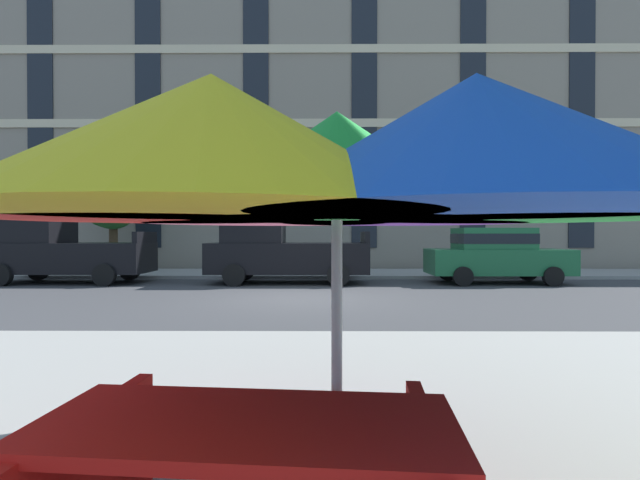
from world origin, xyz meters
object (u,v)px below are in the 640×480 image
at_px(pickup_black, 62,251).
at_px(patio_umbrella, 337,172).
at_px(sedan_green, 496,254).
at_px(pickup_black_midblock, 281,251).
at_px(street_tree_left, 112,198).

height_order(pickup_black, patio_umbrella, patio_umbrella).
bearing_deg(sedan_green, pickup_black_midblock, 180.00).
distance_m(sedan_green, street_tree_left, 14.46).
relative_size(pickup_black_midblock, sedan_green, 1.16).
relative_size(pickup_black, patio_umbrella, 1.40).
bearing_deg(sedan_green, pickup_black, 180.00).
relative_size(pickup_black, sedan_green, 1.16).
xyz_separation_m(pickup_black, pickup_black_midblock, (7.11, 0.00, 0.00)).
bearing_deg(pickup_black_midblock, sedan_green, -0.00).
height_order(sedan_green, patio_umbrella, patio_umbrella).
distance_m(pickup_black_midblock, patio_umbrella, 12.81).
relative_size(pickup_black, street_tree_left, 1.16).
height_order(pickup_black, pickup_black_midblock, same).
xyz_separation_m(pickup_black, patio_umbrella, (8.54, -12.70, 0.88)).
distance_m(pickup_black_midblock, street_tree_left, 8.02).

